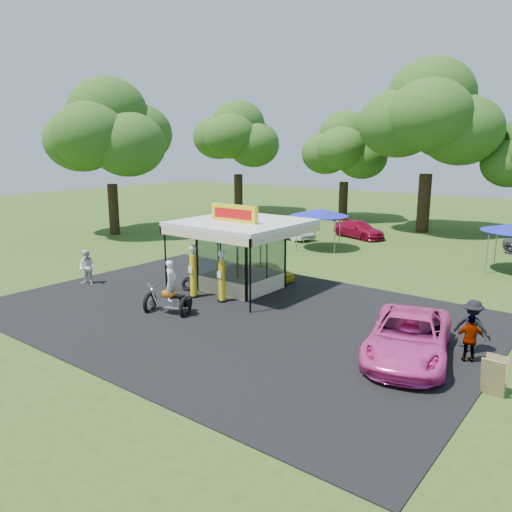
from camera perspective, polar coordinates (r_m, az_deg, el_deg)
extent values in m
plane|color=#2E4D18|center=(19.56, -6.44, -8.05)|extent=(120.00, 120.00, 0.00)
cube|color=black|center=(20.94, -2.61, -6.53)|extent=(20.00, 14.00, 0.04)
cube|color=white|center=(24.36, -1.64, -3.76)|extent=(3.00, 3.00, 0.06)
cube|color=white|center=(23.66, -1.69, 3.84)|extent=(5.40, 5.40, 0.18)
cube|color=yellow|center=(23.21, -2.48, 4.89)|extent=(2.60, 0.25, 0.80)
cube|color=red|center=(23.11, -2.69, 4.86)|extent=(2.21, 0.02, 0.45)
cylinder|color=black|center=(23.90, -10.30, -0.39)|extent=(0.08, 0.08, 3.20)
cylinder|color=black|center=(20.49, -0.67, -2.33)|extent=(0.08, 0.08, 3.20)
cylinder|color=black|center=(23.22, -7.11, -4.62)|extent=(0.47, 0.47, 0.11)
cylinder|color=yellow|center=(22.94, -7.18, -2.21)|extent=(0.32, 0.32, 1.91)
cylinder|color=silver|center=(22.70, -7.25, 0.37)|extent=(0.21, 0.21, 0.21)
sphere|color=white|center=(22.66, -7.26, 0.90)|extent=(0.34, 0.34, 0.34)
cube|color=white|center=(22.74, -7.54, -1.53)|extent=(0.23, 0.02, 0.32)
cylinder|color=black|center=(22.44, -3.87, -5.16)|extent=(0.44, 0.44, 0.10)
cylinder|color=yellow|center=(22.17, -3.91, -2.81)|extent=(0.30, 0.30, 1.80)
cylinder|color=silver|center=(21.93, -3.95, -0.29)|extent=(0.20, 0.20, 0.20)
sphere|color=white|center=(21.89, -3.96, 0.22)|extent=(0.32, 0.32, 0.32)
cube|color=white|center=(21.97, -4.23, -2.15)|extent=(0.22, 0.02, 0.30)
torus|color=black|center=(21.52, -12.04, -5.26)|extent=(0.46, 0.95, 0.94)
torus|color=black|center=(20.72, -8.08, -5.81)|extent=(0.46, 0.95, 0.94)
cube|color=silver|center=(21.03, -9.99, -5.09)|extent=(0.68, 0.49, 0.34)
ellipsoid|color=#DB5E0F|center=(20.93, -10.02, -4.27)|extent=(0.71, 0.40, 0.34)
cube|color=black|center=(20.77, -9.07, -4.57)|extent=(0.67, 0.46, 0.11)
cube|color=black|center=(20.63, -8.02, -5.20)|extent=(0.49, 0.48, 0.31)
cylinder|color=silver|center=(21.32, -11.71, -4.29)|extent=(0.49, 0.21, 1.00)
cylinder|color=silver|center=(21.13, -11.37, -3.32)|extent=(0.26, 0.65, 0.06)
sphere|color=silver|center=(21.29, -11.78, -3.85)|extent=(0.18, 0.18, 0.18)
imported|color=white|center=(20.70, -9.67, -2.78)|extent=(0.57, 0.71, 1.68)
torus|color=black|center=(24.20, -7.85, -3.28)|extent=(0.68, 0.39, 0.65)
torus|color=black|center=(24.37, -7.81, -3.17)|extent=(0.70, 0.47, 0.65)
cube|color=#593819|center=(15.60, 25.45, -12.47)|extent=(0.63, 0.30, 1.11)
cube|color=#593819|center=(15.84, 25.67, -12.11)|extent=(0.63, 0.30, 1.11)
imported|color=yellow|center=(25.92, 1.44, -1.74)|extent=(2.82, 1.13, 0.96)
imported|color=#EA3F9D|center=(17.21, 17.05, -8.79)|extent=(3.76, 5.82, 1.49)
imported|color=white|center=(26.35, -18.76, -1.24)|extent=(1.00, 0.86, 1.79)
imported|color=black|center=(18.28, 23.47, -7.43)|extent=(1.26, 0.79, 1.86)
imported|color=gray|center=(17.52, 23.29, -8.73)|extent=(1.01, 0.74, 1.59)
imported|color=beige|center=(37.78, 3.84, 3.08)|extent=(4.53, 2.53, 1.42)
imported|color=maroon|center=(38.78, 11.68, 2.98)|extent=(4.71, 3.08, 1.27)
cylinder|color=gray|center=(35.72, 6.47, 3.10)|extent=(0.05, 0.05, 2.18)
cylinder|color=gray|center=(34.51, 10.04, 2.66)|extent=(0.05, 0.05, 2.18)
cylinder|color=gray|center=(33.62, 4.23, 2.57)|extent=(0.05, 0.05, 2.18)
cylinder|color=gray|center=(32.33, 7.95, 2.09)|extent=(0.05, 0.05, 2.18)
cube|color=#1B22B3|center=(33.85, 7.23, 4.53)|extent=(2.72, 2.72, 0.11)
cone|color=#1B22B3|center=(33.81, 7.24, 5.00)|extent=(3.92, 3.92, 0.45)
cylinder|color=gray|center=(32.38, 25.84, 0.99)|extent=(0.05, 0.05, 2.19)
cylinder|color=gray|center=(29.94, 24.81, 0.24)|extent=(0.05, 0.05, 2.19)
cylinder|color=black|center=(52.81, -2.02, 7.16)|extent=(0.90, 0.90, 3.99)
ellipsoid|color=#214C15|center=(52.59, -2.07, 12.74)|extent=(9.42, 9.42, 8.08)
cylinder|color=black|center=(48.29, 9.93, 6.23)|extent=(0.84, 0.84, 3.55)
ellipsoid|color=#214C15|center=(48.03, 10.14, 11.60)|extent=(8.24, 8.24, 7.07)
cylinder|color=black|center=(42.65, 18.63, 5.74)|extent=(1.00, 1.00, 4.69)
ellipsoid|color=#214C15|center=(42.45, 19.21, 13.93)|extent=(11.25, 11.25, 9.64)
cylinder|color=black|center=(40.97, -15.96, 5.15)|extent=(0.79, 0.79, 3.96)
ellipsoid|color=#214C15|center=(40.69, -16.41, 12.66)|extent=(10.15, 10.15, 8.70)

